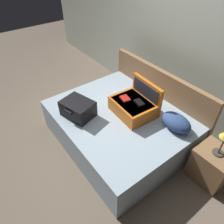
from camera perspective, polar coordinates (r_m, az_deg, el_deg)
ground_plane at (r=3.22m, az=-4.10°, el=-10.39°), size 12.00×12.00×0.00m
back_wall at (r=3.43m, az=19.54°, el=17.90°), size 8.00×0.10×2.60m
bed at (r=3.18m, az=1.68°, el=-4.10°), size 1.93×1.56×0.52m
headboard at (r=3.50m, az=12.34°, el=4.13°), size 1.97×0.08×0.94m
hard_case_large at (r=2.98m, az=6.07°, el=1.92°), size 0.61×0.53×0.44m
hard_case_medium at (r=2.96m, az=-9.21°, el=0.95°), size 0.50×0.43×0.23m
pillow_near_headboard at (r=2.86m, az=16.99°, el=-2.66°), size 0.42×0.27×0.20m
nightstand at (r=3.03m, az=25.35°, el=-12.89°), size 0.44×0.40×0.49m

